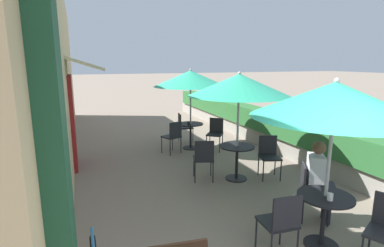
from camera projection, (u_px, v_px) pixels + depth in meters
name	position (u px, v px, depth m)	size (l,w,h in m)	color
cafe_facade_wall	(62.00, 75.00, 6.96)	(0.98, 13.28, 4.20)	#D6B784
planter_hedge	(255.00, 123.00, 9.14)	(0.60, 12.28, 1.01)	gray
patio_table_near	(324.00, 212.00, 3.86)	(0.70, 0.70, 0.71)	black
patio_umbrella_near	(335.00, 100.00, 3.56)	(2.00, 2.00, 2.20)	#B7B7BC
cafe_chair_near_left	(310.00, 187.00, 4.53)	(0.56, 0.56, 0.87)	#232328
seated_patron_near_left	(319.00, 177.00, 4.47)	(0.51, 0.49, 1.25)	#23232D
cafe_chair_near_right	(281.00, 220.00, 3.58)	(0.43, 0.43, 0.87)	#232328
coffee_cup_near	(330.00, 197.00, 3.68)	(0.07, 0.07, 0.09)	white
patio_table_mid	(237.00, 156.00, 6.11)	(0.70, 0.70, 0.71)	black
patio_umbrella_mid	(239.00, 85.00, 5.82)	(2.00, 2.00, 2.20)	#B7B7BC
cafe_chair_mid_left	(204.00, 157.00, 5.99)	(0.50, 0.50, 0.87)	#232328
cafe_chair_mid_right	(269.00, 153.00, 6.22)	(0.50, 0.50, 0.87)	#232328
patio_table_far	(191.00, 131.00, 8.31)	(0.70, 0.70, 0.71)	black
patio_umbrella_far	(191.00, 79.00, 8.01)	(2.00, 2.00, 2.20)	#B7B7BC
cafe_chair_far_left	(215.00, 131.00, 8.17)	(0.56, 0.56, 0.87)	#232328
cafe_chair_far_right	(183.00, 125.00, 8.94)	(0.45, 0.45, 0.87)	#232328
cafe_chair_far_back	(173.00, 135.00, 7.79)	(0.52, 0.52, 0.87)	#232328
coffee_cup_far	(189.00, 123.00, 8.10)	(0.07, 0.07, 0.09)	#232328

